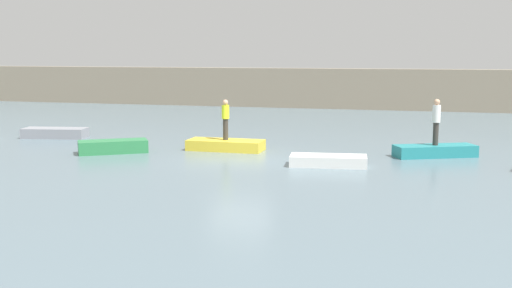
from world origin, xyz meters
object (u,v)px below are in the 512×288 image
rowboat_grey (55,133)px  rowboat_teal (435,151)px  rowboat_green (113,147)px  person_white_shirt (436,119)px  rowboat_white (328,161)px  rowboat_yellow (226,145)px  person_hiviz_shirt (226,117)px

rowboat_grey → rowboat_teal: size_ratio=0.94×
rowboat_green → person_white_shirt: bearing=-21.5°
rowboat_white → rowboat_teal: (3.82, 3.24, 0.04)m
rowboat_grey → rowboat_yellow: 9.46m
rowboat_green → person_white_shirt: (12.99, 2.58, 1.25)m
rowboat_white → person_hiviz_shirt: size_ratio=1.63×
rowboat_grey → person_hiviz_shirt: (9.33, -1.54, 1.18)m
rowboat_teal → person_white_shirt: person_white_shirt is taller
rowboat_grey → rowboat_green: 6.10m
rowboat_yellow → rowboat_teal: rowboat_teal is taller
rowboat_yellow → rowboat_white: (4.85, -2.60, -0.02)m
rowboat_white → rowboat_teal: size_ratio=0.86×
rowboat_yellow → rowboat_white: bearing=-28.1°
rowboat_yellow → rowboat_teal: bearing=4.3°
rowboat_white → person_white_shirt: (3.82, 3.24, 1.32)m
rowboat_grey → rowboat_teal: 18.02m
rowboat_teal → rowboat_white: bearing=-164.8°
rowboat_teal → rowboat_green: bearing=166.1°
person_hiviz_shirt → rowboat_green: bearing=-155.9°
rowboat_teal → person_hiviz_shirt: (-8.67, -0.64, 1.18)m
rowboat_yellow → person_white_shirt: person_white_shirt is taller
person_white_shirt → person_hiviz_shirt: person_white_shirt is taller
rowboat_green → rowboat_yellow: rowboat_green is taller
rowboat_grey → person_hiviz_shirt: 9.53m
rowboat_teal → person_white_shirt: size_ratio=1.76×
rowboat_grey → rowboat_teal: bearing=-13.3°
rowboat_teal → person_hiviz_shirt: bearing=159.1°
rowboat_green → person_white_shirt: person_white_shirt is taller
rowboat_white → person_white_shirt: 5.18m
rowboat_green → rowboat_white: rowboat_green is taller
rowboat_white → person_white_shirt: size_ratio=1.52×
rowboat_grey → rowboat_yellow: bearing=-19.8°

